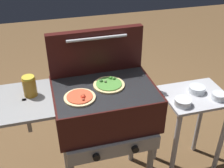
# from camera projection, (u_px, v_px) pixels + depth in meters

# --- Properties ---
(grill) EXTENTS (0.96, 0.53, 0.90)m
(grill) POSITION_uv_depth(u_px,v_px,m) (103.00, 107.00, 1.80)
(grill) COLOR #38110F
(grill) RESTS_ON ground_plane
(grill_lid_open) EXTENTS (0.63, 0.09, 0.30)m
(grill_lid_open) POSITION_uv_depth(u_px,v_px,m) (96.00, 51.00, 1.83)
(grill_lid_open) COLOR #38110F
(grill_lid_open) RESTS_ON grill
(pizza_veggie) EXTENTS (0.20, 0.20, 0.03)m
(pizza_veggie) POSITION_uv_depth(u_px,v_px,m) (109.00, 84.00, 1.75)
(pizza_veggie) COLOR #E0C17F
(pizza_veggie) RESTS_ON grill
(pizza_pepperoni) EXTENTS (0.19, 0.19, 0.04)m
(pizza_pepperoni) POSITION_uv_depth(u_px,v_px,m) (80.00, 97.00, 1.63)
(pizza_pepperoni) COLOR beige
(pizza_pepperoni) RESTS_ON grill
(sauce_jar) EXTENTS (0.08, 0.08, 0.13)m
(sauce_jar) POSITION_uv_depth(u_px,v_px,m) (30.00, 86.00, 1.64)
(sauce_jar) COLOR #B77A1E
(sauce_jar) RESTS_ON grill
(prep_table) EXTENTS (0.44, 0.36, 0.73)m
(prep_table) POSITION_uv_depth(u_px,v_px,m) (191.00, 117.00, 2.08)
(prep_table) COLOR #B2B2B7
(prep_table) RESTS_ON ground_plane
(topping_bowl_near) EXTENTS (0.10, 0.10, 0.04)m
(topping_bowl_near) POSITION_uv_depth(u_px,v_px,m) (219.00, 96.00, 1.92)
(topping_bowl_near) COLOR silver
(topping_bowl_near) RESTS_ON prep_table
(topping_bowl_far) EXTENTS (0.11, 0.11, 0.04)m
(topping_bowl_far) POSITION_uv_depth(u_px,v_px,m) (183.00, 102.00, 1.86)
(topping_bowl_far) COLOR silver
(topping_bowl_far) RESTS_ON prep_table
(topping_bowl_middle) EXTENTS (0.12, 0.12, 0.04)m
(topping_bowl_middle) POSITION_uv_depth(u_px,v_px,m) (197.00, 90.00, 1.99)
(topping_bowl_middle) COLOR silver
(topping_bowl_middle) RESTS_ON prep_table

